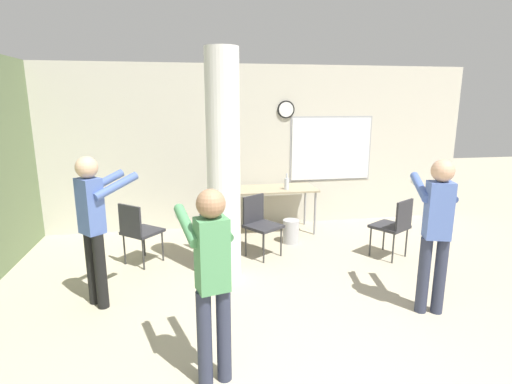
{
  "coord_description": "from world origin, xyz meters",
  "views": [
    {
      "loc": [
        -1.09,
        -1.84,
        2.2
      ],
      "look_at": [
        -0.25,
        2.83,
        1.11
      ],
      "focal_mm": 28.0,
      "sensor_mm": 36.0,
      "label": 1
    }
  ],
  "objects": [
    {
      "name": "folding_table",
      "position": [
        0.28,
        4.56,
        0.71
      ],
      "size": [
        1.57,
        0.68,
        0.77
      ],
      "color": "tan",
      "rests_on": "ground_plane"
    },
    {
      "name": "person_playing_front",
      "position": [
        -0.93,
        0.98,
        0.93
      ],
      "size": [
        0.45,
        0.62,
        1.59
      ],
      "color": "#2D3347",
      "rests_on": "ground_plane"
    },
    {
      "name": "bottle_on_table",
      "position": [
        0.55,
        4.42,
        0.87
      ],
      "size": [
        0.08,
        0.08,
        0.27
      ],
      "color": "silver",
      "rests_on": "folding_table"
    },
    {
      "name": "chair_table_front",
      "position": [
        -0.07,
        3.55,
        0.51
      ],
      "size": [
        0.61,
        0.61,
        0.87
      ],
      "color": "#2D2D33",
      "rests_on": "ground_plane"
    },
    {
      "name": "wall_back",
      "position": [
        0.03,
        5.06,
        1.4
      ],
      "size": [
        8.0,
        0.15,
        2.8
      ],
      "color": "beige",
      "rests_on": "ground_plane"
    },
    {
      "name": "support_pillar",
      "position": [
        -0.64,
        2.91,
        1.4
      ],
      "size": [
        0.4,
        0.4,
        2.8
      ],
      "color": "white",
      "rests_on": "ground_plane"
    },
    {
      "name": "chair_mid_room",
      "position": [
        1.78,
        3.11,
        0.51
      ],
      "size": [
        0.6,
        0.6,
        0.87
      ],
      "color": "#2D2D33",
      "rests_on": "ground_plane"
    },
    {
      "name": "chair_table_left",
      "position": [
        -0.68,
        3.86,
        0.51
      ],
      "size": [
        0.56,
        0.56,
        0.87
      ],
      "color": "#2D2D33",
      "rests_on": "ground_plane"
    },
    {
      "name": "person_watching_back",
      "position": [
        -2.06,
        2.44,
        0.97
      ],
      "size": [
        0.64,
        0.62,
        1.65
      ],
      "color": "black",
      "rests_on": "ground_plane"
    },
    {
      "name": "person_playing_side",
      "position": [
        1.41,
        1.67,
        0.97
      ],
      "size": [
        0.49,
        0.68,
        1.64
      ],
      "color": "#2D3347",
      "rests_on": "ground_plane"
    },
    {
      "name": "waste_bin",
      "position": [
        0.51,
        3.97,
        0.18
      ],
      "size": [
        0.26,
        0.26,
        0.37
      ],
      "color": "#B2B2B7",
      "rests_on": "ground_plane"
    },
    {
      "name": "chair_near_pillar",
      "position": [
        -1.75,
        3.5,
        0.51
      ],
      "size": [
        0.62,
        0.62,
        0.87
      ],
      "color": "#2D2D33",
      "rests_on": "ground_plane"
    }
  ]
}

